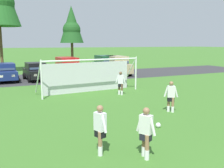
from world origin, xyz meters
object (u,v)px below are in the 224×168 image
object	(u,v)px
player_striker_near	(121,83)
parked_car_slot_center_left	(5,72)
parked_car_slot_center	(36,71)
player_winger_left	(146,133)
player_winger_right	(171,97)
soccer_ball	(158,125)
parked_car_slot_far_right	(117,65)
parked_car_slot_right	(106,64)
soccer_goal	(89,75)
player_midfield_center	(100,130)
parked_car_slot_center_right	(68,68)

from	to	relation	value
player_striker_near	parked_car_slot_center_left	xyz separation A→B (m)	(-7.03, 10.29, 0.05)
parked_car_slot_center	player_winger_left	bearing A→B (deg)	-88.42
player_winger_right	soccer_ball	bearing A→B (deg)	-138.82
parked_car_slot_far_right	player_winger_left	bearing A→B (deg)	-113.74
player_winger_left	parked_car_slot_right	distance (m)	22.41
soccer_goal	parked_car_slot_far_right	size ratio (longest dim) A/B	1.62
parked_car_slot_right	player_striker_near	bearing A→B (deg)	-108.95
player_midfield_center	player_winger_right	size ratio (longest dim) A/B	1.00
soccer_ball	parked_car_slot_center_right	bearing A→B (deg)	87.98
player_winger_right	parked_car_slot_far_right	xyz separation A→B (m)	(4.43, 15.43, 0.29)
player_winger_right	player_striker_near	bearing A→B (deg)	93.99
player_midfield_center	player_winger_left	world-z (taller)	same
player_winger_right	parked_car_slot_center_right	distance (m)	15.10
soccer_goal	parked_car_slot_center_left	bearing A→B (deg)	122.57
player_striker_near	parked_car_slot_far_right	size ratio (longest dim) A/B	0.35
parked_car_slot_center_left	player_winger_right	bearing A→B (deg)	-64.37
player_winger_right	parked_car_slot_far_right	size ratio (longest dim) A/B	0.35
parked_car_slot_far_right	parked_car_slot_center_right	bearing A→B (deg)	-176.08
parked_car_slot_center_right	soccer_ball	bearing A→B (deg)	-92.02
player_midfield_center	parked_car_slot_right	xyz separation A→B (m)	(9.03, 20.12, 0.29)
soccer_ball	parked_car_slot_center	bearing A→B (deg)	98.77
player_midfield_center	parked_car_slot_center_left	distance (m)	18.65
player_winger_right	parked_car_slot_center_right	world-z (taller)	parked_car_slot_center_right
player_winger_left	parked_car_slot_center_right	size ratio (longest dim) A/B	0.36
player_winger_left	parked_car_slot_right	bearing A→B (deg)	69.51
parked_car_slot_center	parked_car_slot_right	distance (m)	8.61
player_winger_left	parked_car_slot_center	xyz separation A→B (m)	(-0.53, 19.01, 0.05)
player_striker_near	player_midfield_center	bearing A→B (deg)	-120.99
player_midfield_center	parked_car_slot_center_right	xyz separation A→B (m)	(3.84, 18.15, 0.29)
soccer_ball	parked_car_slot_center_left	xyz separation A→B (m)	(-5.34, 17.20, 0.77)
player_winger_left	parked_car_slot_right	world-z (taller)	parked_car_slot_right
player_winger_right	parked_car_slot_center	world-z (taller)	parked_car_slot_center
parked_car_slot_center_left	parked_car_slot_center	xyz separation A→B (m)	(2.75, -0.39, 0.00)
soccer_ball	player_winger_right	distance (m)	2.82
player_winger_right	parked_car_slot_right	distance (m)	17.40
player_winger_right	parked_car_slot_center	distance (m)	15.71
parked_car_slot_center	parked_car_slot_far_right	world-z (taller)	parked_car_slot_far_right
player_midfield_center	parked_car_slot_center_right	size ratio (longest dim) A/B	0.36
parked_car_slot_center_right	parked_car_slot_far_right	distance (m)	5.90
parked_car_slot_right	player_winger_right	bearing A→B (deg)	-102.37
player_winger_right	parked_car_slot_far_right	distance (m)	16.05
player_midfield_center	parked_car_slot_far_right	xyz separation A→B (m)	(9.73, 18.56, 0.29)
soccer_ball	player_midfield_center	xyz separation A→B (m)	(-3.25, -1.33, 0.71)
player_winger_left	parked_car_slot_center	size ratio (longest dim) A/B	0.38
soccer_ball	player_winger_left	size ratio (longest dim) A/B	0.13
soccer_ball	parked_car_slot_center_right	world-z (taller)	parked_car_slot_center_right
parked_car_slot_center_right	parked_car_slot_center	bearing A→B (deg)	-179.72
soccer_goal	player_midfield_center	size ratio (longest dim) A/B	4.60
parked_car_slot_center_right	soccer_goal	bearing A→B (deg)	-94.00
player_striker_near	player_midfield_center	world-z (taller)	same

